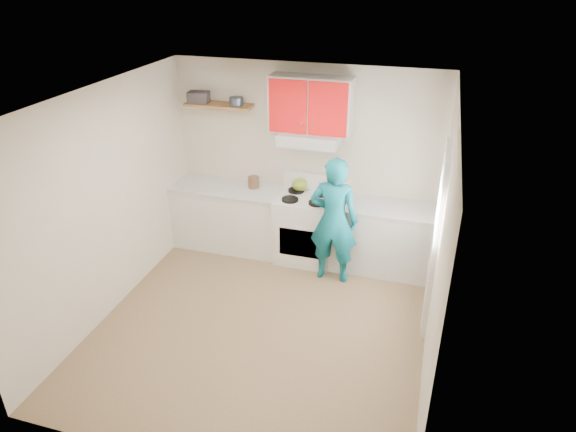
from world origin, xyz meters
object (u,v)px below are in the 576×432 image
(kettle, at_px, (300,185))
(tin, at_px, (236,101))
(stove, at_px, (306,228))
(crock, at_px, (254,183))
(person, at_px, (334,221))

(kettle, bearing_deg, tin, -162.20)
(tin, xyz_separation_m, kettle, (0.85, 0.04, -1.08))
(stove, relative_size, crock, 5.20)
(stove, xyz_separation_m, crock, (-0.78, 0.12, 0.53))
(tin, relative_size, crock, 1.01)
(crock, xyz_separation_m, person, (1.23, -0.50, -0.16))
(stove, xyz_separation_m, person, (0.45, -0.38, 0.37))
(stove, bearing_deg, crock, 171.42)
(tin, distance_m, kettle, 1.38)
(tin, height_order, kettle, tin)
(stove, distance_m, tin, 1.91)
(tin, distance_m, person, 1.99)
(stove, height_order, crock, crock)
(stove, distance_m, kettle, 0.60)
(crock, bearing_deg, kettle, 6.10)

